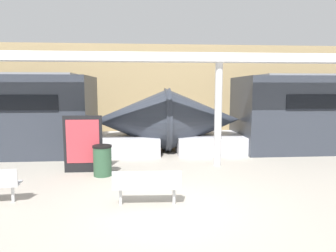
{
  "coord_description": "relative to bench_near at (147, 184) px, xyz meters",
  "views": [
    {
      "loc": [
        -0.63,
        -6.3,
        2.59
      ],
      "look_at": [
        0.12,
        3.29,
        1.4
      ],
      "focal_mm": 32.0,
      "sensor_mm": 36.0,
      "label": 1
    }
  ],
  "objects": [
    {
      "name": "support_column_near",
      "position": [
        2.41,
        3.38,
        1.23
      ],
      "size": [
        0.25,
        0.25,
        3.46
      ],
      "primitive_type": "cylinder",
      "color": "silver",
      "rests_on": "ground_plane"
    },
    {
      "name": "bench_near",
      "position": [
        0.0,
        0.0,
        0.0
      ],
      "size": [
        1.52,
        0.5,
        0.83
      ],
      "rotation": [
        0.0,
        0.0,
        -0.04
      ],
      "color": "silver",
      "rests_on": "ground_plane"
    },
    {
      "name": "canopy_beam",
      "position": [
        2.41,
        3.38,
        3.11
      ],
      "size": [
        28.0,
        0.6,
        0.28
      ],
      "primitive_type": "cube",
      "color": "silver",
      "rests_on": "support_column_near"
    },
    {
      "name": "trash_bin",
      "position": [
        -1.32,
        2.48,
        -0.03
      ],
      "size": [
        0.57,
        0.57,
        0.92
      ],
      "color": "#2D5138",
      "rests_on": "ground_plane"
    },
    {
      "name": "station_wall",
      "position": [
        0.59,
        10.15,
        2.0
      ],
      "size": [
        56.0,
        0.2,
        5.0
      ],
      "primitive_type": "cube",
      "color": "tan",
      "rests_on": "ground_plane"
    },
    {
      "name": "poster_board",
      "position": [
        -1.95,
        2.9,
        0.4
      ],
      "size": [
        1.18,
        0.07,
        1.78
      ],
      "color": "black",
      "rests_on": "ground_plane"
    },
    {
      "name": "ground_plane",
      "position": [
        0.59,
        -0.12,
        -0.5
      ],
      "size": [
        60.0,
        60.0,
        0.0
      ],
      "primitive_type": "plane",
      "color": "#A8A093"
    }
  ]
}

